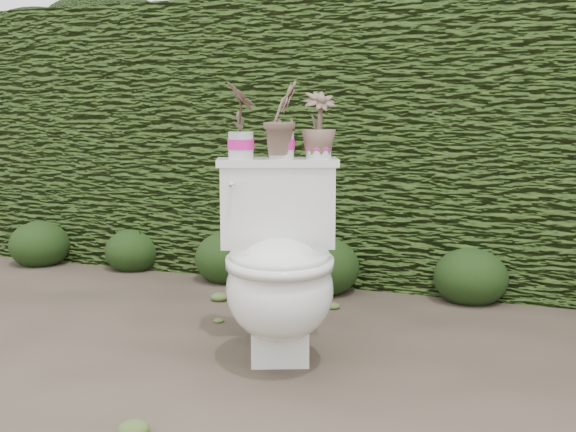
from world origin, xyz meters
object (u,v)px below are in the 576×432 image
at_px(toilet, 279,270).
at_px(potted_plant_center, 281,121).
at_px(potted_plant_right, 319,127).
at_px(potted_plant_left, 241,122).

height_order(toilet, potted_plant_center, potted_plant_center).
height_order(potted_plant_center, potted_plant_right, potted_plant_center).
relative_size(potted_plant_left, potted_plant_center, 0.98).
xyz_separation_m(toilet, potted_plant_center, (-0.08, 0.23, 0.57)).
xyz_separation_m(potted_plant_left, potted_plant_center, (0.15, 0.07, 0.00)).
bearing_deg(potted_plant_center, toilet, -155.90).
distance_m(toilet, potted_plant_center, 0.62).
bearing_deg(potted_plant_left, toilet, -163.46).
height_order(toilet, potted_plant_right, potted_plant_right).
bearing_deg(toilet, potted_plant_right, 54.41).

